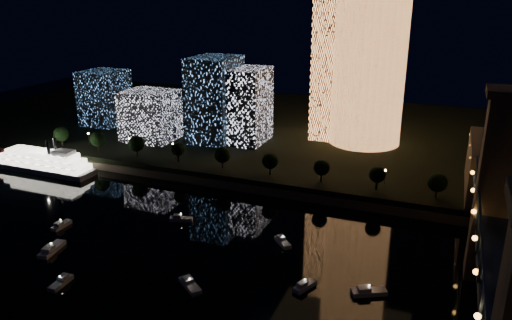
{
  "coord_description": "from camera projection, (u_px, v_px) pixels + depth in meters",
  "views": [
    {
      "loc": [
        51.1,
        -79.56,
        71.79
      ],
      "look_at": [
        -2.61,
        55.0,
        22.27
      ],
      "focal_mm": 35.0,
      "sensor_mm": 36.0,
      "label": 1
    }
  ],
  "objects": [
    {
      "name": "street_lamps",
      "position": [
        220.0,
        153.0,
        202.68
      ],
      "size": [
        132.7,
        0.7,
        5.65
      ],
      "color": "black",
      "rests_on": "far_bank"
    },
    {
      "name": "esplanade_trees",
      "position": [
        212.0,
        153.0,
        197.15
      ],
      "size": [
        166.67,
        6.85,
        8.93
      ],
      "color": "black",
      "rests_on": "far_bank"
    },
    {
      "name": "tower_cylindrical",
      "position": [
        371.0,
        43.0,
        216.71
      ],
      "size": [
        34.0,
        34.0,
        89.61
      ],
      "color": "#FF9B51",
      "rests_on": "far_bank"
    },
    {
      "name": "seawall",
      "position": [
        290.0,
        192.0,
        182.64
      ],
      "size": [
        420.0,
        6.0,
        3.0
      ],
      "primitive_type": "cube",
      "color": "#6B5E4C",
      "rests_on": "ground"
    },
    {
      "name": "tower_rectangular",
      "position": [
        342.0,
        58.0,
        228.13
      ],
      "size": [
        23.3,
        23.3,
        74.15
      ],
      "primitive_type": "cube",
      "color": "#FF9B51",
      "rests_on": "far_bank"
    },
    {
      "name": "riverboat",
      "position": [
        39.0,
        162.0,
        208.23
      ],
      "size": [
        49.84,
        10.89,
        14.99
      ],
      "color": "silver",
      "rests_on": "ground"
    },
    {
      "name": "motorboats",
      "position": [
        161.0,
        292.0,
        123.52
      ],
      "size": [
        106.51,
        78.14,
        2.78
      ],
      "color": "silver",
      "rests_on": "ground"
    },
    {
      "name": "midrise_blocks",
      "position": [
        188.0,
        103.0,
        235.25
      ],
      "size": [
        100.04,
        37.79,
        38.46
      ],
      "color": "white",
      "rests_on": "far_bank"
    },
    {
      "name": "far_bank",
      "position": [
        338.0,
        135.0,
        250.87
      ],
      "size": [
        420.0,
        160.0,
        5.0
      ],
      "primitive_type": "cube",
      "color": "black",
      "rests_on": "ground"
    }
  ]
}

